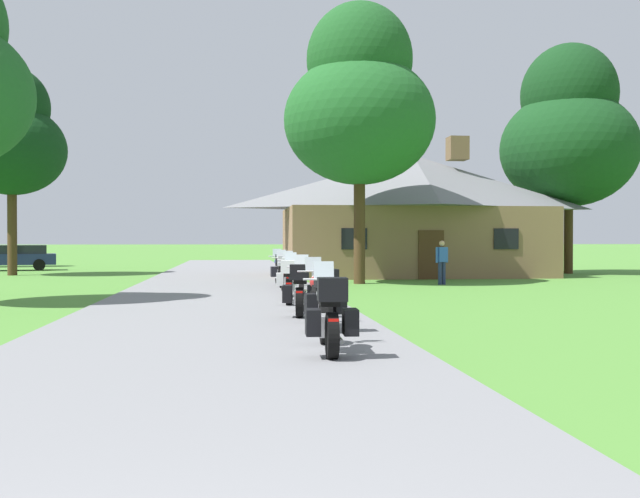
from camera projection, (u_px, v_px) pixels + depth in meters
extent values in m
plane|color=#4C8433|center=(221.00, 297.00, 21.96)|extent=(500.00, 500.00, 0.00)
cube|color=slate|center=(220.00, 301.00, 19.97)|extent=(6.40, 80.00, 0.06)
cylinder|color=black|center=(324.00, 324.00, 11.61)|extent=(0.14, 0.64, 0.64)
cylinder|color=black|center=(332.00, 335.00, 10.17)|extent=(0.18, 0.65, 0.64)
cube|color=silver|center=(328.00, 325.00, 10.87)|extent=(0.28, 0.57, 0.30)
ellipsoid|color=#B2B5BC|center=(326.00, 293.00, 11.12)|extent=(0.32, 0.53, 0.26)
cube|color=black|center=(329.00, 302.00, 10.67)|extent=(0.30, 0.53, 0.10)
cylinder|color=silver|center=(324.00, 279.00, 11.56)|extent=(0.66, 0.06, 0.03)
cylinder|color=silver|center=(324.00, 301.00, 11.61)|extent=(0.07, 0.24, 0.73)
cube|color=#B2BCC6|center=(324.00, 270.00, 11.66)|extent=(0.32, 0.12, 0.27)
sphere|color=silver|center=(324.00, 288.00, 11.56)|extent=(0.11, 0.11, 0.11)
cube|color=black|center=(332.00, 289.00, 10.12)|extent=(0.41, 0.38, 0.32)
cube|color=red|center=(333.00, 321.00, 9.95)|extent=(0.14, 0.04, 0.06)
cylinder|color=silver|center=(340.00, 340.00, 10.50)|extent=(0.09, 0.55, 0.07)
cube|color=black|center=(313.00, 322.00, 10.20)|extent=(0.22, 0.41, 0.36)
cube|color=black|center=(350.00, 322.00, 10.24)|extent=(0.22, 0.41, 0.36)
cylinder|color=black|center=(314.00, 307.00, 14.54)|extent=(0.14, 0.64, 0.64)
cylinder|color=black|center=(326.00, 314.00, 13.12)|extent=(0.18, 0.65, 0.64)
cube|color=silver|center=(320.00, 307.00, 13.81)|extent=(0.28, 0.57, 0.30)
ellipsoid|color=maroon|center=(318.00, 282.00, 14.06)|extent=(0.32, 0.53, 0.26)
cube|color=black|center=(321.00, 288.00, 13.61)|extent=(0.30, 0.53, 0.10)
cylinder|color=silver|center=(314.00, 271.00, 14.50)|extent=(0.66, 0.06, 0.03)
cylinder|color=silver|center=(314.00, 288.00, 14.54)|extent=(0.07, 0.24, 0.73)
cube|color=#B2BCC6|center=(313.00, 264.00, 14.59)|extent=(0.32, 0.12, 0.27)
sphere|color=silver|center=(314.00, 278.00, 14.50)|extent=(0.11, 0.11, 0.11)
cube|color=black|center=(326.00, 278.00, 13.06)|extent=(0.42, 0.38, 0.32)
cube|color=red|center=(328.00, 302.00, 12.90)|extent=(0.14, 0.04, 0.06)
cylinder|color=silver|center=(331.00, 318.00, 13.46)|extent=(0.09, 0.55, 0.07)
cube|color=black|center=(311.00, 304.00, 13.13)|extent=(0.22, 0.41, 0.36)
cube|color=black|center=(340.00, 303.00, 13.21)|extent=(0.22, 0.41, 0.36)
cylinder|color=black|center=(301.00, 297.00, 16.97)|extent=(0.18, 0.65, 0.64)
cylinder|color=black|center=(300.00, 302.00, 15.53)|extent=(0.23, 0.65, 0.64)
cube|color=silver|center=(301.00, 297.00, 16.23)|extent=(0.32, 0.59, 0.30)
ellipsoid|color=orange|center=(301.00, 276.00, 16.48)|extent=(0.36, 0.55, 0.26)
cube|color=black|center=(300.00, 281.00, 16.02)|extent=(0.34, 0.55, 0.10)
cylinder|color=silver|center=(301.00, 267.00, 16.92)|extent=(0.66, 0.11, 0.03)
cylinder|color=silver|center=(301.00, 281.00, 16.96)|extent=(0.09, 0.24, 0.73)
cube|color=#B2BCC6|center=(301.00, 260.00, 17.02)|extent=(0.33, 0.15, 0.27)
sphere|color=silver|center=(301.00, 273.00, 16.92)|extent=(0.11, 0.11, 0.11)
cube|color=black|center=(300.00, 272.00, 15.47)|extent=(0.44, 0.40, 0.32)
cube|color=red|center=(299.00, 293.00, 15.30)|extent=(0.14, 0.05, 0.06)
cylinder|color=silver|center=(307.00, 306.00, 15.85)|extent=(0.13, 0.55, 0.07)
cube|color=black|center=(287.00, 294.00, 15.57)|extent=(0.24, 0.42, 0.36)
cube|color=black|center=(312.00, 294.00, 15.57)|extent=(0.24, 0.42, 0.36)
cylinder|color=black|center=(291.00, 289.00, 19.97)|extent=(0.17, 0.65, 0.64)
cylinder|color=black|center=(289.00, 292.00, 18.53)|extent=(0.22, 0.65, 0.64)
cube|color=silver|center=(290.00, 288.00, 19.23)|extent=(0.32, 0.58, 0.30)
ellipsoid|color=silver|center=(290.00, 270.00, 19.48)|extent=(0.35, 0.55, 0.26)
cube|color=black|center=(290.00, 275.00, 19.03)|extent=(0.33, 0.55, 0.10)
cylinder|color=silver|center=(291.00, 263.00, 19.92)|extent=(0.66, 0.10, 0.03)
cylinder|color=silver|center=(291.00, 275.00, 19.97)|extent=(0.08, 0.24, 0.73)
cube|color=#B2BCC6|center=(291.00, 257.00, 20.02)|extent=(0.33, 0.14, 0.27)
sphere|color=silver|center=(291.00, 268.00, 19.92)|extent=(0.11, 0.11, 0.11)
cube|color=silver|center=(289.00, 267.00, 18.47)|extent=(0.43, 0.40, 0.32)
cube|color=red|center=(289.00, 284.00, 18.31)|extent=(0.14, 0.04, 0.06)
cylinder|color=silver|center=(295.00, 295.00, 18.85)|extent=(0.13, 0.55, 0.07)
cylinder|color=black|center=(288.00, 283.00, 22.71)|extent=(0.14, 0.64, 0.64)
cylinder|color=black|center=(289.00, 286.00, 21.28)|extent=(0.18, 0.65, 0.64)
cube|color=silver|center=(288.00, 282.00, 21.97)|extent=(0.29, 0.57, 0.30)
ellipsoid|color=orange|center=(288.00, 267.00, 22.23)|extent=(0.32, 0.53, 0.26)
cube|color=black|center=(288.00, 270.00, 21.77)|extent=(0.30, 0.53, 0.10)
cylinder|color=silver|center=(288.00, 260.00, 22.66)|extent=(0.66, 0.06, 0.03)
cylinder|color=silver|center=(288.00, 271.00, 22.71)|extent=(0.07, 0.24, 0.73)
cube|color=#B2BCC6|center=(288.00, 255.00, 22.76)|extent=(0.32, 0.12, 0.27)
sphere|color=silver|center=(288.00, 264.00, 22.67)|extent=(0.11, 0.11, 0.11)
cube|color=silver|center=(289.00, 263.00, 21.22)|extent=(0.42, 0.38, 0.32)
cube|color=red|center=(289.00, 278.00, 21.05)|extent=(0.14, 0.04, 0.06)
cylinder|color=silver|center=(293.00, 288.00, 21.61)|extent=(0.10, 0.55, 0.07)
cube|color=silver|center=(280.00, 279.00, 21.31)|extent=(0.22, 0.41, 0.36)
cube|color=silver|center=(298.00, 279.00, 21.34)|extent=(0.22, 0.41, 0.36)
cylinder|color=black|center=(281.00, 278.00, 25.20)|extent=(0.11, 0.64, 0.64)
cylinder|color=black|center=(284.00, 281.00, 23.76)|extent=(0.16, 0.64, 0.64)
cube|color=silver|center=(283.00, 278.00, 24.46)|extent=(0.26, 0.56, 0.30)
ellipsoid|color=maroon|center=(282.00, 264.00, 24.71)|extent=(0.30, 0.52, 0.26)
cube|color=black|center=(283.00, 267.00, 24.26)|extent=(0.28, 0.52, 0.10)
cylinder|color=silver|center=(281.00, 258.00, 25.15)|extent=(0.66, 0.03, 0.03)
cylinder|color=silver|center=(281.00, 268.00, 25.19)|extent=(0.06, 0.24, 0.73)
cube|color=#B2BCC6|center=(281.00, 254.00, 25.24)|extent=(0.32, 0.11, 0.27)
sphere|color=silver|center=(281.00, 262.00, 25.15)|extent=(0.11, 0.11, 0.11)
cube|color=#B7B7BC|center=(284.00, 261.00, 23.71)|extent=(0.40, 0.36, 0.32)
cube|color=red|center=(284.00, 274.00, 23.54)|extent=(0.14, 0.03, 0.06)
cylinder|color=silver|center=(288.00, 283.00, 24.10)|extent=(0.07, 0.55, 0.07)
cylinder|color=black|center=(277.00, 275.00, 27.77)|extent=(0.14, 0.64, 0.64)
cylinder|color=black|center=(281.00, 277.00, 26.35)|extent=(0.18, 0.65, 0.64)
cube|color=silver|center=(279.00, 274.00, 27.04)|extent=(0.28, 0.57, 0.30)
ellipsoid|color=#1E3899|center=(278.00, 262.00, 27.29)|extent=(0.32, 0.53, 0.26)
cube|color=black|center=(280.00, 264.00, 26.84)|extent=(0.30, 0.53, 0.10)
cylinder|color=silver|center=(277.00, 256.00, 27.72)|extent=(0.66, 0.06, 0.03)
cylinder|color=silver|center=(277.00, 265.00, 27.76)|extent=(0.07, 0.24, 0.73)
cube|color=#B2BCC6|center=(277.00, 252.00, 27.82)|extent=(0.32, 0.12, 0.27)
sphere|color=silver|center=(277.00, 260.00, 27.72)|extent=(0.11, 0.11, 0.11)
cube|color=black|center=(281.00, 259.00, 26.29)|extent=(0.41, 0.38, 0.32)
cube|color=red|center=(282.00, 271.00, 26.13)|extent=(0.14, 0.04, 0.06)
cylinder|color=silver|center=(284.00, 279.00, 26.69)|extent=(0.09, 0.55, 0.07)
cube|color=black|center=(274.00, 272.00, 26.35)|extent=(0.22, 0.41, 0.36)
cube|color=black|center=(288.00, 272.00, 26.43)|extent=(0.22, 0.41, 0.36)
cube|color=brown|center=(413.00, 242.00, 34.81)|extent=(11.87, 6.39, 3.16)
pyramid|color=slate|center=(413.00, 182.00, 34.77)|extent=(12.59, 6.78, 2.50)
cube|color=brown|center=(457.00, 149.00, 35.00)|extent=(0.90, 0.90, 1.10)
cube|color=#472D19|center=(431.00, 255.00, 31.61)|extent=(1.10, 0.08, 2.10)
cube|color=black|center=(354.00, 239.00, 31.22)|extent=(1.10, 0.06, 0.90)
cube|color=black|center=(506.00, 239.00, 31.98)|extent=(1.10, 0.06, 0.90)
cylinder|color=navy|center=(444.00, 273.00, 27.99)|extent=(0.14, 0.14, 0.86)
cylinder|color=navy|center=(440.00, 273.00, 27.91)|extent=(0.14, 0.14, 0.86)
cube|color=#2D56AD|center=(442.00, 254.00, 27.94)|extent=(0.41, 0.33, 0.56)
cylinder|color=#2D56AD|center=(447.00, 255.00, 28.05)|extent=(0.09, 0.09, 0.58)
cylinder|color=#2D56AD|center=(437.00, 255.00, 27.84)|extent=(0.09, 0.09, 0.58)
sphere|color=tan|center=(442.00, 243.00, 27.94)|extent=(0.21, 0.21, 0.21)
cylinder|color=#422D19|center=(12.00, 227.00, 35.24)|extent=(0.44, 0.44, 4.59)
ellipsoid|color=#0F3314|center=(12.00, 150.00, 35.19)|extent=(5.07, 5.07, 4.31)
ellipsoid|color=black|center=(12.00, 107.00, 35.16)|extent=(3.55, 3.55, 3.81)
cylinder|color=#422D19|center=(568.00, 230.00, 37.09)|extent=(0.44, 0.44, 4.37)
ellipsoid|color=#143D19|center=(569.00, 149.00, 37.04)|extent=(6.78, 6.78, 5.77)
ellipsoid|color=#123716|center=(569.00, 95.00, 37.01)|extent=(4.75, 4.75, 5.09)
cylinder|color=#422D19|center=(359.00, 223.00, 28.49)|extent=(0.44, 0.44, 4.69)
ellipsoid|color=#1E5623|center=(359.00, 120.00, 28.44)|extent=(5.82, 5.82, 4.95)
ellipsoid|color=#1B4E20|center=(360.00, 60.00, 28.41)|extent=(4.08, 4.08, 4.37)
cube|color=navy|center=(12.00, 259.00, 40.73)|extent=(4.91, 2.90, 0.60)
cube|color=black|center=(15.00, 249.00, 40.79)|extent=(3.52, 2.35, 0.48)
cylinder|color=black|center=(39.00, 265.00, 40.44)|extent=(0.67, 0.37, 0.64)
cylinder|color=black|center=(39.00, 264.00, 42.03)|extent=(0.67, 0.37, 0.64)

